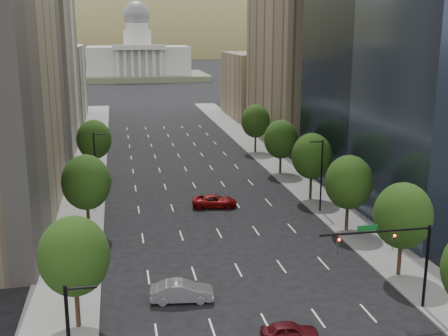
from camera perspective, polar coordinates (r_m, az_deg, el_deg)
sidewalk_left at (r=71.36m, az=-14.36°, el=-4.38°), size 6.00×200.00×0.15m
sidewalk_right at (r=75.78m, az=9.74°, el=-3.07°), size 6.00×200.00×0.15m
midrise_cream_left at (r=111.82m, az=-18.62°, el=10.89°), size 14.00×30.00×35.00m
filler_left at (r=145.09m, az=-16.69°, el=8.16°), size 14.00×26.00×18.00m
parking_tan_right at (r=113.69m, az=7.51°, el=10.25°), size 14.00×30.00×30.00m
filler_right at (r=145.85m, az=3.34°, el=8.34°), size 14.00×26.00×16.00m
tree_right_1 at (r=52.68m, az=17.55°, el=-4.61°), size 5.20×5.20×8.75m
tree_right_2 at (r=63.05m, az=12.44°, el=-1.42°), size 5.20×5.20×8.61m
tree_right_3 at (r=73.82m, az=8.83°, el=1.18°), size 5.20×5.20×8.89m
tree_right_4 at (r=86.93m, az=5.75°, el=2.89°), size 5.20×5.20×8.46m
tree_right_5 at (r=102.08m, az=3.21°, el=4.72°), size 5.20×5.20×8.75m
tree_left_0 at (r=43.04m, az=-14.86°, el=-8.58°), size 5.20×5.20×8.75m
tree_left_1 at (r=61.95m, az=-13.70°, el=-1.42°), size 5.20×5.20×8.97m
tree_left_2 at (r=87.36m, az=-12.95°, el=2.81°), size 5.20×5.20×8.68m
streetlight_rn at (r=69.30m, az=9.73°, el=-0.57°), size 1.70×0.20×9.00m
streetlight_ln at (r=74.80m, az=-12.79°, el=0.35°), size 1.70×0.20×9.00m
traffic_signal at (r=46.33m, az=17.18°, el=-7.88°), size 9.12×0.40×7.38m
capitol at (r=258.05m, az=-8.63°, el=10.70°), size 60.00×40.00×35.20m
foothills at (r=611.77m, az=-6.61°, el=8.11°), size 720.00×413.00×263.00m
car_maroon at (r=42.50m, az=6.62°, el=-16.04°), size 4.32×2.04×1.43m
car_silver at (r=47.70m, az=-4.26°, el=-12.28°), size 5.36×2.36×1.71m
car_red_far at (r=71.32m, az=-0.96°, el=-3.34°), size 5.91×3.25×1.57m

